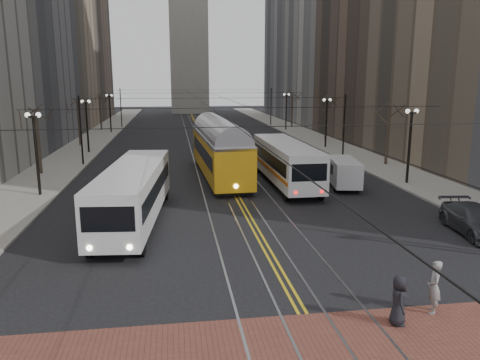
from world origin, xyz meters
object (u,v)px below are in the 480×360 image
object	(u,v)px
transit_bus	(134,195)
pedestrian_a	(398,300)
rear_bus	(286,164)
sedan_parked	(475,220)
streetcar	(219,154)
cargo_van	(343,174)
pedestrian_b	(434,287)
sedan_grey	(275,157)

from	to	relation	value
transit_bus	pedestrian_a	xyz separation A→B (m)	(9.57, -12.91, -0.76)
rear_bus	sedan_parked	world-z (taller)	rear_bus
streetcar	sedan_parked	distance (m)	20.87
transit_bus	cargo_van	xyz separation A→B (m)	(14.97, 6.79, -0.54)
cargo_van	pedestrian_a	world-z (taller)	cargo_van
transit_bus	pedestrian_b	bearing A→B (deg)	-42.56
cargo_van	sedan_grey	world-z (taller)	cargo_van
transit_bus	rear_bus	xyz separation A→B (m)	(10.88, 8.49, 0.02)
streetcar	cargo_van	distance (m)	10.56
cargo_van	pedestrian_b	size ratio (longest dim) A/B	2.56
transit_bus	streetcar	world-z (taller)	streetcar
cargo_van	sedan_parked	bearing A→B (deg)	-65.54
pedestrian_b	sedan_grey	bearing A→B (deg)	-161.21
transit_bus	pedestrian_b	size ratio (longest dim) A/B	6.80
pedestrian_b	rear_bus	bearing A→B (deg)	-159.02
streetcar	pedestrian_a	distance (m)	25.68
rear_bus	sedan_parked	distance (m)	14.92
sedan_grey	pedestrian_b	bearing A→B (deg)	-93.39
transit_bus	sedan_grey	world-z (taller)	transit_bus
transit_bus	cargo_van	world-z (taller)	transit_bus
streetcar	pedestrian_b	world-z (taller)	streetcar
streetcar	sedan_parked	xyz separation A→B (m)	(11.92, -17.09, -1.12)
transit_bus	streetcar	bearing A→B (deg)	69.15
pedestrian_a	pedestrian_b	distance (m)	1.72
pedestrian_b	streetcar	bearing A→B (deg)	-148.34
rear_bus	sedan_parked	xyz separation A→B (m)	(7.17, -13.06, -0.89)
sedan_grey	streetcar	bearing A→B (deg)	-143.99
streetcar	rear_bus	world-z (taller)	streetcar
transit_bus	streetcar	distance (m)	13.94
transit_bus	pedestrian_b	xyz separation A→B (m)	(11.18, -12.32, -0.66)
rear_bus	cargo_van	xyz separation A→B (m)	(4.08, -1.69, -0.56)
pedestrian_b	cargo_van	bearing A→B (deg)	-171.04
sedan_parked	cargo_van	bearing A→B (deg)	111.80
cargo_van	pedestrian_b	distance (m)	19.49
transit_bus	rear_bus	distance (m)	13.80
rear_bus	pedestrian_b	size ratio (longest dim) A/B	6.58
pedestrian_a	transit_bus	bearing A→B (deg)	50.35
cargo_van	pedestrian_b	bearing A→B (deg)	-91.94
cargo_van	sedan_grey	xyz separation A→B (m)	(-3.08, 10.22, -0.29)
cargo_van	sedan_grey	distance (m)	10.68
cargo_van	rear_bus	bearing A→B (deg)	166.74
rear_bus	sedan_parked	size ratio (longest dim) A/B	2.43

